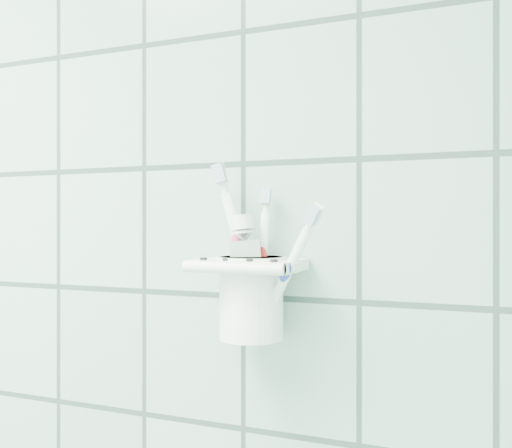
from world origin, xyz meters
TOP-DOWN VIEW (x-y plane):
  - holder_bracket at (0.64, 1.15)m, footprint 0.12×0.10m
  - cup at (0.64, 1.16)m, footprint 0.09×0.09m
  - toothbrush_pink at (0.65, 1.17)m, footprint 0.06×0.02m
  - toothbrush_blue at (0.66, 1.15)m, footprint 0.01×0.04m
  - toothbrush_orange at (0.65, 1.16)m, footprint 0.09×0.07m
  - toothpaste_tube at (0.65, 1.15)m, footprint 0.05×0.04m

SIDE VIEW (x-z plane):
  - cup at x=0.64m, z-range 1.21..1.31m
  - holder_bracket at x=0.64m, z-range 1.28..1.31m
  - toothpaste_tube at x=0.65m, z-range 1.22..1.37m
  - toothbrush_blue at x=0.66m, z-range 1.21..1.39m
  - toothbrush_orange at x=0.65m, z-range 1.22..1.40m
  - toothbrush_pink at x=0.65m, z-range 1.21..1.43m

